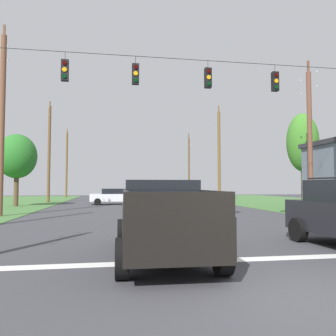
{
  "coord_description": "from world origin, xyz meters",
  "views": [
    {
      "loc": [
        -2.92,
        -5.23,
        1.81
      ],
      "look_at": [
        -0.62,
        8.77,
        2.55
      ],
      "focal_mm": 36.2,
      "sensor_mm": 36.0,
      "label": 1
    }
  ],
  "objects_px": {
    "utility_pole_distant_right": "(49,152)",
    "distant_car_crossing_white": "(113,196)",
    "overhead_signal_span": "(172,123)",
    "tree_roadside_far_right": "(17,157)",
    "utility_pole_far_right": "(219,155)",
    "utility_pole_far_left": "(2,121)",
    "utility_pole_near_left": "(189,165)",
    "pickup_truck": "(162,219)",
    "tree_roadside_right": "(303,143)",
    "utility_pole_distant_left": "(67,164)",
    "utility_pole_mid_right": "(310,138)"
  },
  "relations": [
    {
      "from": "utility_pole_far_right",
      "to": "utility_pole_distant_right",
      "type": "bearing_deg",
      "value": 178.08
    },
    {
      "from": "overhead_signal_span",
      "to": "pickup_truck",
      "type": "bearing_deg",
      "value": -102.16
    },
    {
      "from": "utility_pole_near_left",
      "to": "distant_car_crossing_white",
      "type": "bearing_deg",
      "value": -120.37
    },
    {
      "from": "utility_pole_mid_right",
      "to": "utility_pole_distant_right",
      "type": "height_order",
      "value": "utility_pole_distant_right"
    },
    {
      "from": "tree_roadside_right",
      "to": "utility_pole_far_left",
      "type": "bearing_deg",
      "value": -169.8
    },
    {
      "from": "distant_car_crossing_white",
      "to": "utility_pole_far_left",
      "type": "bearing_deg",
      "value": -119.43
    },
    {
      "from": "utility_pole_far_right",
      "to": "tree_roadside_right",
      "type": "distance_m",
      "value": 12.59
    },
    {
      "from": "utility_pole_mid_right",
      "to": "distant_car_crossing_white",
      "type": "bearing_deg",
      "value": 133.99
    },
    {
      "from": "utility_pole_near_left",
      "to": "utility_pole_distant_left",
      "type": "distance_m",
      "value": 19.14
    },
    {
      "from": "utility_pole_far_right",
      "to": "utility_pole_near_left",
      "type": "height_order",
      "value": "utility_pole_far_right"
    },
    {
      "from": "pickup_truck",
      "to": "distant_car_crossing_white",
      "type": "bearing_deg",
      "value": 92.81
    },
    {
      "from": "utility_pole_far_right",
      "to": "tree_roadside_right",
      "type": "bearing_deg",
      "value": -75.85
    },
    {
      "from": "distant_car_crossing_white",
      "to": "utility_pole_distant_left",
      "type": "bearing_deg",
      "value": 109.02
    },
    {
      "from": "distant_car_crossing_white",
      "to": "tree_roadside_right",
      "type": "xyz_separation_m",
      "value": [
        15.1,
        -7.72,
        4.46
      ]
    },
    {
      "from": "distant_car_crossing_white",
      "to": "utility_pole_far_right",
      "type": "relative_size",
      "value": 0.39
    },
    {
      "from": "tree_roadside_far_right",
      "to": "utility_pole_distant_right",
      "type": "bearing_deg",
      "value": 78.43
    },
    {
      "from": "utility_pole_distant_right",
      "to": "distant_car_crossing_white",
      "type": "bearing_deg",
      "value": -36.86
    },
    {
      "from": "tree_roadside_right",
      "to": "tree_roadside_far_right",
      "type": "height_order",
      "value": "tree_roadside_right"
    },
    {
      "from": "overhead_signal_span",
      "to": "utility_pole_far_left",
      "type": "bearing_deg",
      "value": 147.33
    },
    {
      "from": "utility_pole_mid_right",
      "to": "utility_pole_far_left",
      "type": "bearing_deg",
      "value": 176.09
    },
    {
      "from": "utility_pole_distant_right",
      "to": "tree_roadside_right",
      "type": "bearing_deg",
      "value": -30.35
    },
    {
      "from": "overhead_signal_span",
      "to": "utility_pole_near_left",
      "type": "height_order",
      "value": "utility_pole_near_left"
    },
    {
      "from": "utility_pole_distant_left",
      "to": "distant_car_crossing_white",
      "type": "bearing_deg",
      "value": -70.98
    },
    {
      "from": "utility_pole_near_left",
      "to": "utility_pole_far_left",
      "type": "height_order",
      "value": "utility_pole_far_left"
    },
    {
      "from": "utility_pole_distant_right",
      "to": "tree_roadside_right",
      "type": "relative_size",
      "value": 1.43
    },
    {
      "from": "distant_car_crossing_white",
      "to": "utility_pole_far_right",
      "type": "bearing_deg",
      "value": 20.46
    },
    {
      "from": "utility_pole_mid_right",
      "to": "utility_pole_far_right",
      "type": "xyz_separation_m",
      "value": [
        -0.45,
        17.4,
        0.45
      ]
    },
    {
      "from": "utility_pole_near_left",
      "to": "utility_pole_far_left",
      "type": "relative_size",
      "value": 0.9
    },
    {
      "from": "overhead_signal_span",
      "to": "utility_pole_far_left",
      "type": "relative_size",
      "value": 1.57
    },
    {
      "from": "distant_car_crossing_white",
      "to": "utility_pole_near_left",
      "type": "distance_m",
      "value": 24.53
    },
    {
      "from": "tree_roadside_right",
      "to": "tree_roadside_far_right",
      "type": "relative_size",
      "value": 1.22
    },
    {
      "from": "utility_pole_distant_right",
      "to": "tree_roadside_far_right",
      "type": "height_order",
      "value": "utility_pole_distant_right"
    },
    {
      "from": "utility_pole_near_left",
      "to": "tree_roadside_far_right",
      "type": "height_order",
      "value": "utility_pole_near_left"
    },
    {
      "from": "utility_pole_far_right",
      "to": "utility_pole_far_left",
      "type": "height_order",
      "value": "utility_pole_far_left"
    },
    {
      "from": "distant_car_crossing_white",
      "to": "utility_pole_near_left",
      "type": "relative_size",
      "value": 0.42
    },
    {
      "from": "utility_pole_near_left",
      "to": "tree_roadside_far_right",
      "type": "distance_m",
      "value": 30.55
    },
    {
      "from": "utility_pole_distant_right",
      "to": "utility_pole_distant_left",
      "type": "distance_m",
      "value": 14.93
    },
    {
      "from": "utility_pole_far_left",
      "to": "pickup_truck",
      "type": "bearing_deg",
      "value": -58.44
    },
    {
      "from": "utility_pole_distant_left",
      "to": "utility_pole_distant_right",
      "type": "bearing_deg",
      "value": -89.68
    },
    {
      "from": "distant_car_crossing_white",
      "to": "tree_roadside_right",
      "type": "distance_m",
      "value": 17.54
    },
    {
      "from": "tree_roadside_right",
      "to": "distant_car_crossing_white",
      "type": "bearing_deg",
      "value": 152.92
    },
    {
      "from": "pickup_truck",
      "to": "utility_pole_far_left",
      "type": "relative_size",
      "value": 0.48
    },
    {
      "from": "utility_pole_far_left",
      "to": "utility_pole_distant_left",
      "type": "relative_size",
      "value": 1.1
    },
    {
      "from": "overhead_signal_span",
      "to": "distant_car_crossing_white",
      "type": "bearing_deg",
      "value": 98.56
    },
    {
      "from": "overhead_signal_span",
      "to": "tree_roadside_far_right",
      "type": "bearing_deg",
      "value": 124.8
    },
    {
      "from": "utility_pole_near_left",
      "to": "tree_roadside_right",
      "type": "relative_size",
      "value": 1.35
    },
    {
      "from": "utility_pole_distant_right",
      "to": "pickup_truck",
      "type": "bearing_deg",
      "value": -74.72
    },
    {
      "from": "distant_car_crossing_white",
      "to": "utility_pole_far_right",
      "type": "height_order",
      "value": "utility_pole_far_right"
    },
    {
      "from": "utility_pole_far_right",
      "to": "pickup_truck",
      "type": "bearing_deg",
      "value": -110.67
    },
    {
      "from": "utility_pole_far_right",
      "to": "overhead_signal_span",
      "type": "bearing_deg",
      "value": -113.11
    }
  ]
}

